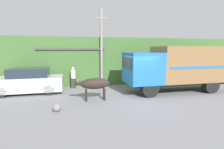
# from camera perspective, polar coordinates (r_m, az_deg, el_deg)

# --- Properties ---
(ground_plane) EXTENTS (60.00, 60.00, 0.00)m
(ground_plane) POSITION_cam_1_polar(r_m,az_deg,el_deg) (10.94, 7.31, -7.21)
(ground_plane) COLOR gray
(hillside_embankment) EXTENTS (32.00, 6.58, 3.86)m
(hillside_embankment) POSITION_cam_1_polar(r_m,az_deg,el_deg) (17.44, -0.92, 5.00)
(hillside_embankment) COLOR #426B33
(hillside_embankment) RESTS_ON ground_plane
(building_backdrop) EXTENTS (5.08, 2.70, 3.02)m
(building_backdrop) POSITION_cam_1_polar(r_m,az_deg,el_deg) (15.01, -13.04, 2.74)
(building_backdrop) COLOR #8CC69E
(building_backdrop) RESTS_ON ground_plane
(cargo_truck) EXTENTS (7.10, 2.33, 3.09)m
(cargo_truck) POSITION_cam_1_polar(r_m,az_deg,el_deg) (12.75, 20.69, 2.50)
(cargo_truck) COLOR #2D2D2D
(cargo_truck) RESTS_ON ground_plane
(brown_cow) EXTENTS (2.03, 0.63, 1.30)m
(brown_cow) POSITION_cam_1_polar(r_m,az_deg,el_deg) (9.94, -5.78, -3.04)
(brown_cow) COLOR #2D231E
(brown_cow) RESTS_ON ground_plane
(parked_suv) EXTENTS (4.40, 1.72, 1.69)m
(parked_suv) POSITION_cam_1_polar(r_m,az_deg,el_deg) (12.72, -25.67, -2.04)
(parked_suv) COLOR silver
(parked_suv) RESTS_ON ground_plane
(pedestrian_on_hill) EXTENTS (0.44, 0.44, 1.62)m
(pedestrian_on_hill) POSITION_cam_1_polar(r_m,az_deg,el_deg) (13.38, -12.57, -0.65)
(pedestrian_on_hill) COLOR #38332D
(pedestrian_on_hill) RESTS_ON ground_plane
(utility_pole) EXTENTS (0.90, 0.21, 5.97)m
(utility_pole) POSITION_cam_1_polar(r_m,az_deg,el_deg) (13.74, -3.47, 9.07)
(utility_pole) COLOR gray
(utility_pole) RESTS_ON ground_plane
(roadside_rock) EXTENTS (0.39, 0.39, 0.39)m
(roadside_rock) POSITION_cam_1_polar(r_m,az_deg,el_deg) (8.70, -17.61, -10.26)
(roadside_rock) COLOR gray
(roadside_rock) RESTS_ON ground_plane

